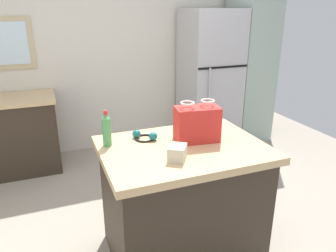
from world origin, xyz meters
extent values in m
plane|color=#9E9384|center=(0.00, 0.00, 0.00)|extent=(6.20, 6.20, 0.00)
cube|color=silver|center=(0.00, 2.22, 1.28)|extent=(5.16, 0.10, 2.57)
cube|color=#CCB78C|center=(-1.25, 2.17, 1.45)|extent=(0.68, 0.04, 0.60)
cube|color=white|center=(-1.25, 2.15, 1.45)|extent=(0.56, 0.02, 0.48)
cube|color=#33281E|center=(0.01, -0.15, 0.43)|extent=(1.08, 0.78, 0.86)
cube|color=tan|center=(0.01, -0.15, 0.88)|extent=(1.16, 0.86, 0.05)
cube|color=#B7B7BC|center=(1.26, 1.80, 0.92)|extent=(0.71, 0.68, 1.84)
cube|color=black|center=(1.26, 1.46, 1.14)|extent=(0.70, 0.01, 0.02)
cylinder|color=#B7B7BC|center=(1.06, 1.43, 0.73)|extent=(0.02, 0.02, 0.83)
cube|color=#9EB2A8|center=(1.89, 1.80, 1.10)|extent=(0.51, 0.65, 2.19)
cube|color=red|center=(0.15, -0.09, 1.04)|extent=(0.34, 0.21, 0.26)
torus|color=white|center=(0.07, -0.09, 1.21)|extent=(0.11, 0.11, 0.01)
torus|color=white|center=(0.22, -0.09, 1.21)|extent=(0.11, 0.11, 0.01)
cube|color=beige|center=(-0.11, -0.33, 0.96)|extent=(0.16, 0.17, 0.10)
cylinder|color=#4C9956|center=(-0.49, 0.06, 1.01)|extent=(0.06, 0.06, 0.20)
cone|color=#4C9956|center=(-0.49, 0.06, 1.13)|extent=(0.06, 0.06, 0.03)
cylinder|color=red|center=(-0.49, 0.06, 1.16)|extent=(0.03, 0.03, 0.02)
torus|color=black|center=(-0.20, 0.08, 0.92)|extent=(0.21, 0.21, 0.01)
sphere|color=#19666B|center=(-0.15, 0.03, 0.94)|extent=(0.06, 0.06, 0.06)
sphere|color=#19666B|center=(-0.25, 0.12, 0.94)|extent=(0.06, 0.06, 0.06)
camera|label=1|loc=(-0.85, -2.07, 1.83)|focal=34.60mm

